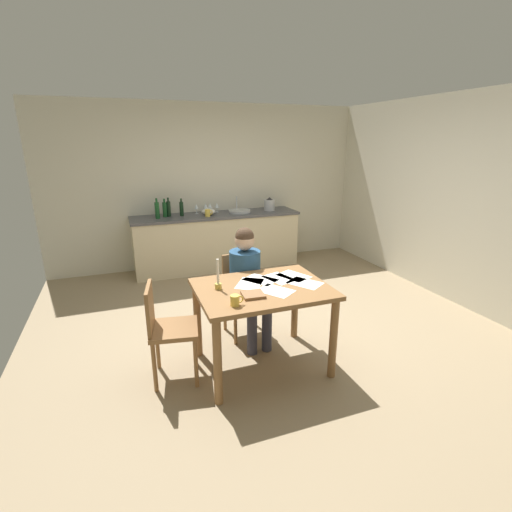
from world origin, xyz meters
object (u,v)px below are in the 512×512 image
at_px(book_magazine, 253,295).
at_px(bottle_wine_red, 169,208).
at_px(person_seated, 247,278).
at_px(sink_unit, 240,211).
at_px(candlestick, 218,281).
at_px(wine_glass_near_sink, 217,206).
at_px(chair_at_table, 242,290).
at_px(wine_glass_by_kettle, 210,206).
at_px(wine_glass_back_right, 196,207).
at_px(bottle_sauce, 182,209).
at_px(bottle_vinegar, 165,209).
at_px(dining_table, 262,300).
at_px(mixing_bowl, 208,212).
at_px(bottle_oil, 157,210).
at_px(wine_glass_back_left, 206,206).
at_px(chair_side_empty, 167,327).
at_px(stovetop_kettle, 269,205).
at_px(teacup_on_counter, 208,213).
at_px(coffee_mug, 235,300).

xyz_separation_m(book_magazine, bottle_wine_red, (-0.26, 3.12, 0.22)).
bearing_deg(person_seated, sink_unit, 73.89).
distance_m(candlestick, wine_glass_near_sink, 3.05).
height_order(chair_at_table, candlestick, candlestick).
distance_m(wine_glass_by_kettle, wine_glass_back_right, 0.22).
relative_size(sink_unit, bottle_sauce, 1.33).
bearing_deg(bottle_vinegar, person_seated, -78.00).
bearing_deg(wine_glass_by_kettle, wine_glass_near_sink, 0.00).
relative_size(dining_table, mixing_bowl, 5.23).
relative_size(book_magazine, mixing_bowl, 0.81).
xyz_separation_m(chair_at_table, bottle_oil, (-0.63, 2.16, 0.55)).
distance_m(bottle_wine_red, bottle_sauce, 0.20).
bearing_deg(wine_glass_back_left, bottle_vinegar, -170.52).
relative_size(chair_at_table, bottle_sauce, 3.21).
bearing_deg(wine_glass_back_left, wine_glass_back_right, 180.00).
height_order(person_seated, book_magazine, person_seated).
xyz_separation_m(person_seated, bottle_wine_red, (-0.45, 2.42, 0.34)).
height_order(book_magazine, bottle_wine_red, bottle_wine_red).
distance_m(dining_table, chair_side_empty, 0.86).
xyz_separation_m(bottle_sauce, wine_glass_back_left, (0.41, 0.12, -0.01)).
bearing_deg(bottle_sauce, stovetop_kettle, -1.31).
xyz_separation_m(sink_unit, teacup_on_counter, (-0.57, -0.15, 0.03)).
relative_size(wine_glass_back_left, teacup_on_counter, 1.25).
relative_size(candlestick, wine_glass_near_sink, 1.78).
bearing_deg(chair_side_empty, wine_glass_back_right, 73.26).
relative_size(sink_unit, wine_glass_back_left, 2.34).
height_order(coffee_mug, bottle_sauce, bottle_sauce).
height_order(wine_glass_near_sink, wine_glass_back_left, same).
height_order(person_seated, chair_side_empty, person_seated).
distance_m(chair_side_empty, sink_unit, 3.23).
bearing_deg(wine_glass_back_left, stovetop_kettle, -8.09).
bearing_deg(coffee_mug, bottle_wine_red, 91.14).
bearing_deg(stovetop_kettle, book_magazine, -114.59).
bearing_deg(bottle_vinegar, dining_table, -80.97).
relative_size(bottle_vinegar, wine_glass_back_right, 1.81).
bearing_deg(chair_side_empty, mixing_bowl, 69.42).
relative_size(sink_unit, wine_glass_by_kettle, 2.34).
distance_m(bottle_wine_red, wine_glass_back_left, 0.60).
xyz_separation_m(chair_side_empty, book_magazine, (0.69, -0.26, 0.30)).
bearing_deg(wine_glass_by_kettle, book_magazine, -97.38).
distance_m(bottle_vinegar, wine_glass_near_sink, 0.86).
bearing_deg(coffee_mug, wine_glass_by_kettle, 79.64).
xyz_separation_m(person_seated, wine_glass_by_kettle, (0.23, 2.51, 0.33)).
bearing_deg(sink_unit, bottle_vinegar, 178.30).
height_order(sink_unit, bottle_sauce, bottle_sauce).
bearing_deg(bottle_sauce, bottle_oil, -166.99).
relative_size(stovetop_kettle, teacup_on_counter, 1.78).
distance_m(bottle_vinegar, wine_glass_back_right, 0.52).
bearing_deg(wine_glass_near_sink, bottle_wine_red, -174.07).
distance_m(bottle_sauce, mixing_bowl, 0.42).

